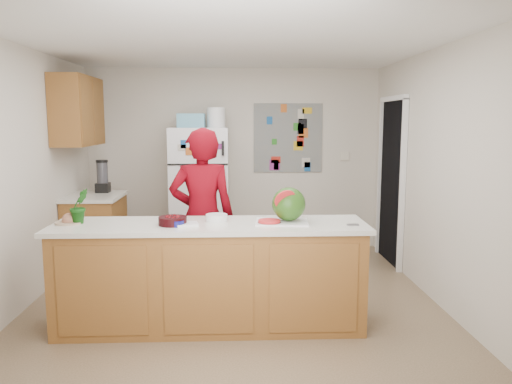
{
  "coord_description": "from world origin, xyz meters",
  "views": [
    {
      "loc": [
        0.02,
        -4.68,
        1.79
      ],
      "look_at": [
        0.22,
        0.2,
        1.09
      ],
      "focal_mm": 35.0,
      "sensor_mm": 36.0,
      "label": 1
    }
  ],
  "objects_px": {
    "refrigerator": "(200,192)",
    "person": "(202,217)",
    "watermelon": "(289,204)",
    "cherry_bowl": "(173,221)"
  },
  "relations": [
    {
      "from": "refrigerator",
      "to": "person",
      "type": "relative_size",
      "value": 0.99
    },
    {
      "from": "refrigerator",
      "to": "watermelon",
      "type": "height_order",
      "value": "refrigerator"
    },
    {
      "from": "watermelon",
      "to": "cherry_bowl",
      "type": "height_order",
      "value": "watermelon"
    },
    {
      "from": "person",
      "to": "cherry_bowl",
      "type": "distance_m",
      "value": 0.65
    },
    {
      "from": "person",
      "to": "watermelon",
      "type": "relative_size",
      "value": 5.95
    },
    {
      "from": "person",
      "to": "watermelon",
      "type": "xyz_separation_m",
      "value": [
        0.78,
        -0.53,
        0.21
      ]
    },
    {
      "from": "refrigerator",
      "to": "watermelon",
      "type": "bearing_deg",
      "value": -68.46
    },
    {
      "from": "refrigerator",
      "to": "cherry_bowl",
      "type": "distance_m",
      "value": 2.43
    },
    {
      "from": "watermelon",
      "to": "cherry_bowl",
      "type": "distance_m",
      "value": 1.0
    },
    {
      "from": "person",
      "to": "cherry_bowl",
      "type": "relative_size",
      "value": 7.28
    }
  ]
}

